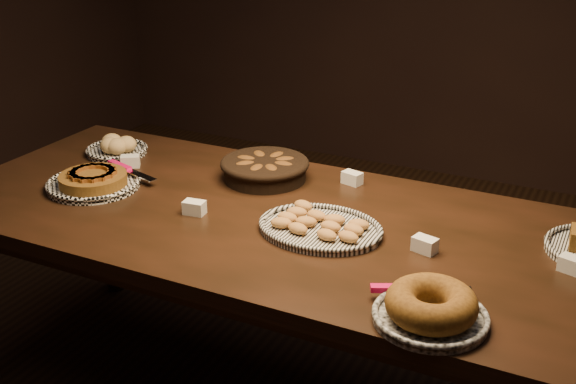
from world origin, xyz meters
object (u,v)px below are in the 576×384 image
at_px(buffet_table, 284,238).
at_px(bundt_cake_plate, 431,308).
at_px(apple_tart_plate, 94,181).
at_px(madeleine_platter, 320,227).

bearing_deg(buffet_table, bundt_cake_plate, -32.54).
height_order(apple_tart_plate, bundt_cake_plate, bundt_cake_plate).
distance_m(buffet_table, madeleine_platter, 0.18).
bearing_deg(buffet_table, madeleine_platter, -16.23).
xyz_separation_m(apple_tart_plate, bundt_cake_plate, (1.32, -0.31, 0.01)).
distance_m(buffet_table, apple_tart_plate, 0.74).
xyz_separation_m(buffet_table, bundt_cake_plate, (0.59, -0.38, 0.11)).
xyz_separation_m(apple_tart_plate, madeleine_platter, (0.87, 0.03, -0.01)).
relative_size(buffet_table, madeleine_platter, 6.11).
xyz_separation_m(buffet_table, madeleine_platter, (0.14, -0.04, 0.09)).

